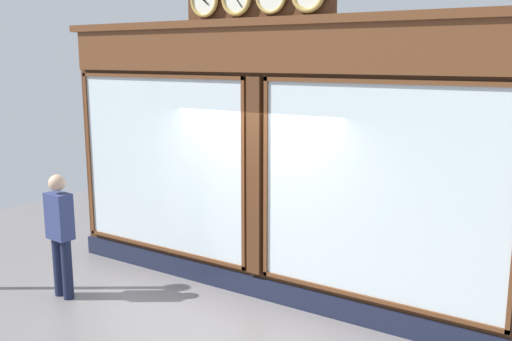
# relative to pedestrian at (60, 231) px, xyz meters

# --- Properties ---
(shop_facade) EXTENTS (6.72, 0.42, 4.23)m
(shop_facade) POSITION_rel_pedestrian_xyz_m (-2.16, -1.57, 0.94)
(shop_facade) COLOR #4C2B16
(shop_facade) RESTS_ON ground_plane
(pedestrian) EXTENTS (0.38, 0.25, 1.69)m
(pedestrian) POSITION_rel_pedestrian_xyz_m (0.00, 0.00, 0.00)
(pedestrian) COLOR #191E38
(pedestrian) RESTS_ON ground_plane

